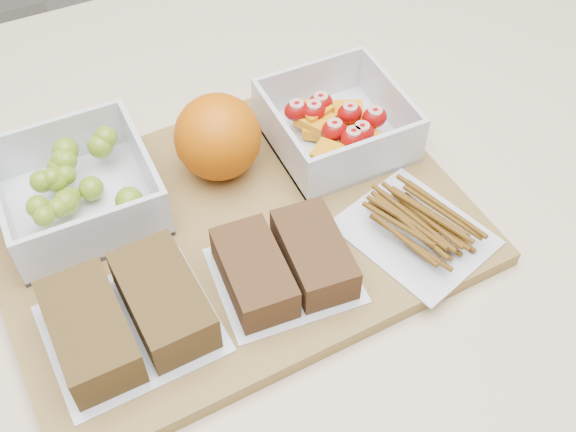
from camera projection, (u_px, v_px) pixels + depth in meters
name	position (u px, v px, depth m)	size (l,w,h in m)	color
cutting_board	(234.00, 231.00, 0.66)	(0.42, 0.30, 0.02)	olive
grape_container	(79.00, 189.00, 0.65)	(0.13, 0.13, 0.06)	silver
fruit_container	(336.00, 125.00, 0.71)	(0.13, 0.13, 0.05)	silver
orange	(218.00, 137.00, 0.67)	(0.08, 0.08, 0.08)	#CC5C04
sandwich_bag_left	(128.00, 316.00, 0.57)	(0.14, 0.13, 0.04)	silver
sandwich_bag_center	(284.00, 264.00, 0.61)	(0.12, 0.11, 0.04)	silver
pretzel_bag	(417.00, 224.00, 0.64)	(0.13, 0.15, 0.03)	silver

